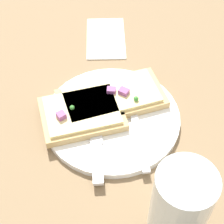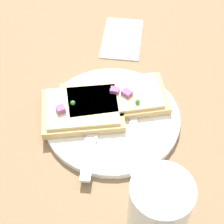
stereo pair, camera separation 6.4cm
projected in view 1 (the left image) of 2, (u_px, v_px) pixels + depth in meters
ground_plane at (112, 120)px, 0.66m from camera, size 4.00×4.00×0.00m
plate at (112, 118)px, 0.65m from camera, size 0.24×0.24×0.01m
fork at (133, 113)px, 0.65m from camera, size 0.22×0.04×0.01m
knife at (96, 140)px, 0.61m from camera, size 0.20×0.02×0.01m
pizza_slice_main at (110, 98)px, 0.66m from camera, size 0.14×0.20×0.03m
pizza_slice_corner at (82, 112)px, 0.64m from camera, size 0.13×0.16×0.03m
crumb_scatter at (138, 92)px, 0.68m from camera, size 0.08×0.08×0.01m
drinking_glass at (181, 204)px, 0.49m from camera, size 0.08×0.08×0.12m
napkin at (106, 38)px, 0.80m from camera, size 0.13×0.08×0.01m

